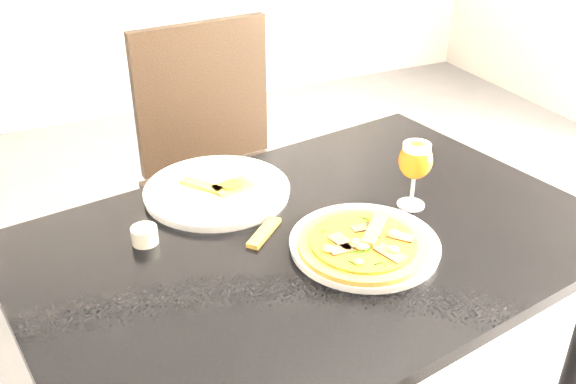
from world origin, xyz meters
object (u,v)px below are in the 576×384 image
dining_table (315,271)px  chair_far (225,175)px  beer_glass (416,161)px  pizza (363,243)px

dining_table → chair_far: chair_far is taller
dining_table → beer_glass: 0.33m
dining_table → beer_glass: beer_glass is taller
chair_far → pizza: chair_far is taller
chair_far → beer_glass: chair_far is taller
chair_far → pizza: size_ratio=3.84×
pizza → beer_glass: (0.20, 0.12, 0.09)m
dining_table → pizza: 0.16m
chair_far → beer_glass: size_ratio=6.32×
dining_table → chair_far: bearing=77.4°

